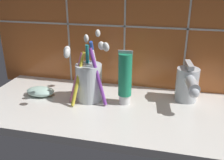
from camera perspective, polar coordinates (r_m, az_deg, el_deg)
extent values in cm
cube|color=silver|center=(65.36, -1.26, -6.75)|extent=(68.80, 30.32, 2.00)
cube|color=#C6662D|center=(72.44, 1.77, 17.26)|extent=(78.80, 1.50, 52.77)
cube|color=beige|center=(72.45, 1.57, 12.21)|extent=(78.80, 0.24, 0.50)
cube|color=beige|center=(76.28, -10.38, 17.18)|extent=(0.50, 0.24, 52.77)
cube|color=beige|center=(71.28, 3.04, 17.16)|extent=(0.50, 0.24, 52.77)
cube|color=beige|center=(70.24, 17.55, 16.14)|extent=(0.50, 0.24, 52.77)
cylinder|color=silver|center=(66.58, -5.26, -0.56)|extent=(6.96, 6.96, 9.96)
cylinder|color=white|center=(65.32, -3.42, 1.11)|extent=(3.18, 2.04, 13.67)
ellipsoid|color=white|center=(63.06, -2.43, 7.85)|extent=(2.37, 1.99, 2.44)
cylinder|color=blue|center=(68.62, -3.90, 2.97)|extent=(1.12, 6.22, 15.66)
ellipsoid|color=white|center=(69.06, -3.26, 10.63)|extent=(1.38, 2.36, 2.63)
cylinder|color=teal|center=(67.42, -5.56, 2.21)|extent=(2.09, 3.41, 14.75)
ellipsoid|color=white|center=(66.39, -5.91, 9.43)|extent=(1.97, 2.37, 2.45)
cylinder|color=pink|center=(65.31, -8.09, 0.57)|extent=(4.14, 3.56, 13.05)
ellipsoid|color=white|center=(62.40, -10.36, 6.62)|extent=(2.56, 2.41, 2.58)
cylinder|color=yellow|center=(63.65, -7.90, 0.10)|extent=(3.09, 5.97, 13.36)
ellipsoid|color=white|center=(59.17, -10.27, 5.96)|extent=(2.10, 2.70, 2.67)
cylinder|color=purple|center=(63.10, -3.23, 0.70)|extent=(5.42, 2.97, 14.56)
ellipsoid|color=white|center=(58.96, -1.38, 7.55)|extent=(2.61, 2.09, 2.62)
cylinder|color=white|center=(65.92, 2.89, -4.32)|extent=(2.94, 2.94, 2.45)
cylinder|color=#1E8C60|center=(63.17, 3.00, 1.20)|extent=(3.46, 3.46, 11.15)
cube|color=silver|center=(61.28, 3.12, 6.42)|extent=(3.63, 0.36, 0.80)
cylinder|color=silver|center=(69.28, 16.73, -0.98)|extent=(5.89, 5.89, 8.92)
cylinder|color=silver|center=(64.29, 17.62, -0.50)|extent=(3.76, 9.22, 2.65)
sphere|color=silver|center=(60.62, 18.27, -2.90)|extent=(2.48, 2.48, 2.48)
cube|color=silver|center=(67.40, 17.24, 3.29)|extent=(2.14, 6.13, 1.20)
ellipsoid|color=silver|center=(72.96, -16.04, -2.52)|extent=(8.06, 5.28, 2.36)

